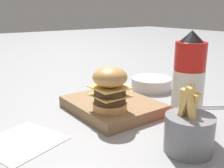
% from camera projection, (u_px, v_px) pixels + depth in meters
% --- Properties ---
extents(ground_plane, '(6.00, 6.00, 0.00)m').
position_uv_depth(ground_plane, '(121.00, 117.00, 0.73)').
color(ground_plane, gray).
extents(serving_board, '(0.26, 0.21, 0.03)m').
position_uv_depth(serving_board, '(112.00, 106.00, 0.77)').
color(serving_board, olive).
rests_on(serving_board, ground_plane).
extents(burger, '(0.09, 0.09, 0.12)m').
position_uv_depth(burger, '(110.00, 89.00, 0.67)').
color(burger, tan).
rests_on(burger, serving_board).
extents(ketchup_bottle, '(0.07, 0.07, 0.24)m').
position_uv_depth(ketchup_bottle, '(188.00, 85.00, 0.63)').
color(ketchup_bottle, red).
rests_on(ketchup_bottle, ground_plane).
extents(fries_basket, '(0.10, 0.10, 0.14)m').
position_uv_depth(fries_basket, '(189.00, 132.00, 0.54)').
color(fries_basket, slate).
rests_on(fries_basket, ground_plane).
extents(side_bowl, '(0.15, 0.15, 0.04)m').
position_uv_depth(side_bowl, '(151.00, 83.00, 0.97)').
color(side_bowl, silver).
rests_on(side_bowl, ground_plane).
extents(spoon, '(0.12, 0.16, 0.01)m').
position_uv_depth(spoon, '(223.00, 106.00, 0.79)').
color(spoon, silver).
rests_on(spoon, ground_plane).
extents(ketchup_puddle, '(0.06, 0.06, 0.00)m').
position_uv_depth(ketchup_puddle, '(101.00, 89.00, 0.98)').
color(ketchup_puddle, '#9E140F').
rests_on(ketchup_puddle, ground_plane).
extents(parchment_square, '(0.19, 0.19, 0.00)m').
position_uv_depth(parchment_square, '(22.00, 141.00, 0.59)').
color(parchment_square, beige).
rests_on(parchment_square, ground_plane).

